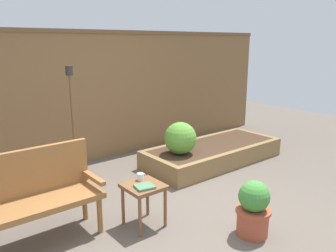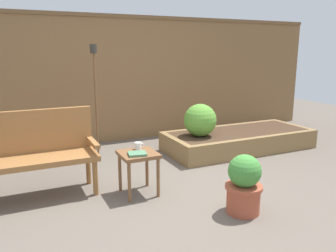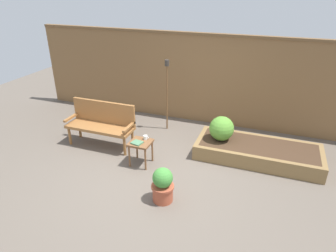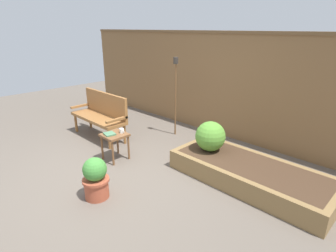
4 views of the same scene
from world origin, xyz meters
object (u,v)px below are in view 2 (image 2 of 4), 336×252
at_px(garden_bench, 27,149).
at_px(book_on_table, 137,154).
at_px(tiki_torch, 95,80).
at_px(potted_boxwood, 244,184).
at_px(shrub_near_bench, 200,120).
at_px(cup_on_table, 138,146).
at_px(side_table, 138,160).

xyz_separation_m(garden_bench, book_on_table, (1.07, -0.52, -0.05)).
xyz_separation_m(garden_bench, tiki_torch, (1.04, 1.16, 0.60)).
relative_size(garden_bench, potted_boxwood, 2.42).
bearing_deg(book_on_table, potted_boxwood, -32.31).
bearing_deg(tiki_torch, book_on_table, -88.98).
xyz_separation_m(book_on_table, shrub_near_bench, (1.38, 1.02, 0.05)).
relative_size(garden_bench, shrub_near_bench, 2.92).
bearing_deg(shrub_near_bench, cup_on_table, -147.41).
relative_size(potted_boxwood, shrub_near_bench, 1.21).
bearing_deg(side_table, shrub_near_bench, 35.37).
bearing_deg(potted_boxwood, cup_on_table, 126.45).
distance_m(cup_on_table, potted_boxwood, 1.25).
relative_size(side_table, potted_boxwood, 0.81).
height_order(garden_bench, potted_boxwood, garden_bench).
bearing_deg(cup_on_table, shrub_near_bench, 32.59).
xyz_separation_m(cup_on_table, book_on_table, (-0.09, -0.20, -0.03)).
relative_size(cup_on_table, tiki_torch, 0.07).
height_order(cup_on_table, shrub_near_bench, shrub_near_bench).
bearing_deg(shrub_near_bench, side_table, -144.63).
height_order(book_on_table, potted_boxwood, potted_boxwood).
bearing_deg(side_table, tiki_torch, 92.38).
distance_m(book_on_table, shrub_near_bench, 1.72).
height_order(side_table, potted_boxwood, potted_boxwood).
height_order(book_on_table, shrub_near_bench, shrub_near_bench).
xyz_separation_m(side_table, book_on_table, (-0.04, -0.07, 0.10)).
bearing_deg(cup_on_table, book_on_table, -113.34).
xyz_separation_m(garden_bench, cup_on_table, (1.15, -0.32, -0.03)).
bearing_deg(book_on_table, side_table, 74.70).
relative_size(garden_bench, tiki_torch, 0.87).
relative_size(side_table, cup_on_table, 4.39).
bearing_deg(garden_bench, shrub_near_bench, 11.59).
distance_m(book_on_table, potted_boxwood, 1.15).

